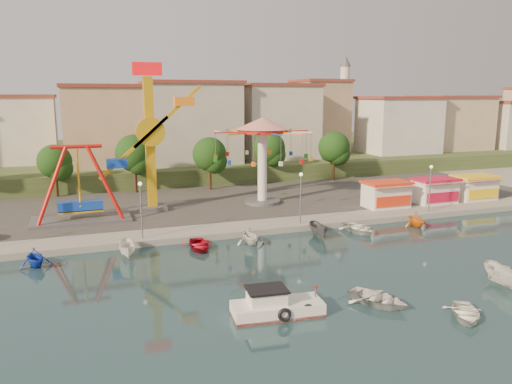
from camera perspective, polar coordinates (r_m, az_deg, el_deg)
name	(u,v)px	position (r m, az deg, el deg)	size (l,w,h in m)	color
ground	(275,282)	(37.43, 2.23, -10.26)	(200.00, 200.00, 0.00)	#153239
quay_deck	(152,167)	(96.14, -11.75, 2.84)	(200.00, 100.00, 0.60)	#9E998E
asphalt_pad	(189,197)	(64.99, -7.71, -0.60)	(90.00, 28.00, 0.01)	#4C4944
hill_terrace	(149,157)	(100.90, -12.18, 3.89)	(200.00, 60.00, 3.00)	#384C26
pirate_ship_ride	(79,185)	(54.99, -19.57, 0.76)	(10.00, 5.00, 8.00)	#59595E
kamikaze_tower	(154,142)	(57.20, -11.60, 5.63)	(7.76, 3.10, 16.50)	#59595E
wave_swinger	(262,141)	(59.79, 0.73, 5.85)	(11.60, 11.60, 10.40)	#59595E
booth_left	(386,194)	(60.44, 14.65, -0.24)	(5.40, 3.78, 3.08)	white
booth_mid	(435,190)	(64.58, 19.74, 0.18)	(5.40, 3.78, 3.08)	white
booth_right	(475,187)	(68.61, 23.71, 0.50)	(5.40, 3.78, 3.08)	white
lamp_post_1	(141,212)	(46.79, -12.97, -2.21)	(0.14, 0.14, 5.00)	#59595E
lamp_post_2	(301,200)	(51.09, 5.12, -0.87)	(0.14, 0.14, 5.00)	#59595E
lamp_post_3	(430,190)	(59.52, 19.25, 0.25)	(0.14, 0.14, 5.00)	#59595E
tree_1	(55,162)	(69.12, -22.03, 3.25)	(4.35, 4.35, 6.80)	#382314
tree_2	(134,153)	(68.92, -13.75, 4.32)	(5.02, 5.02, 7.85)	#382314
tree_3	(209,154)	(69.31, -5.34, 4.32)	(4.68, 4.68, 7.32)	#382314
tree_4	(269,148)	(75.17, 1.50, 5.03)	(4.86, 4.86, 7.60)	#382314
tree_5	(334,147)	(77.75, 8.91, 5.07)	(4.83, 4.83, 7.54)	#382314
building_1	(19,137)	(84.33, -25.43, 5.70)	(12.33, 9.01, 8.63)	silver
building_2	(108,126)	(84.56, -16.52, 7.20)	(11.95, 9.28, 11.23)	tan
building_3	(197,132)	(83.47, -6.80, 6.83)	(12.59, 10.50, 9.20)	beige
building_4	(265,129)	(90.64, 1.09, 7.24)	(10.75, 9.23, 9.24)	beige
building_5	(336,122)	(94.48, 9.13, 7.86)	(12.77, 10.96, 11.21)	tan
building_6	(395,119)	(99.38, 15.61, 8.07)	(8.23, 8.98, 12.36)	silver
building_7	(429,125)	(110.55, 19.15, 7.20)	(11.59, 10.93, 8.76)	beige
building_8	(507,116)	(115.06, 26.72, 7.72)	(12.84, 9.28, 12.58)	beige
minaret	(344,101)	(99.33, 10.04, 10.25)	(2.80, 2.80, 18.00)	silver
cabin_motorboat	(275,307)	(32.02, 2.21, -13.04)	(5.88, 2.71, 2.00)	white
rowboat_a	(378,298)	(34.52, 13.79, -11.72)	(2.92, 4.09, 0.85)	white
rowboat_b	(465,313)	(34.19, 22.82, -12.64)	(2.45, 3.44, 0.71)	white
skiff	(505,277)	(40.40, 26.62, -8.66)	(1.54, 4.09, 1.58)	silver
moored_boat_1	(35,257)	(44.18, -23.96, -6.82)	(2.53, 2.93, 1.54)	#1638C1
moored_boat_2	(127,249)	(44.18, -14.48, -6.32)	(1.33, 3.55, 1.37)	white
moored_boat_3	(199,245)	(45.18, -6.53, -6.02)	(2.76, 3.87, 0.80)	#B40E22
moored_boat_4	(250,235)	(46.35, -0.68, -4.97)	(2.68, 3.11, 1.64)	silver
moored_boat_5	(318,230)	(49.06, 7.16, -4.32)	(1.31, 3.49, 1.35)	#504F53
moored_boat_6	(359,228)	(51.29, 11.69, -4.07)	(2.99, 4.19, 0.87)	white
moored_boat_7	(416,219)	(55.03, 17.84, -2.96)	(2.60, 3.01, 1.59)	orange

